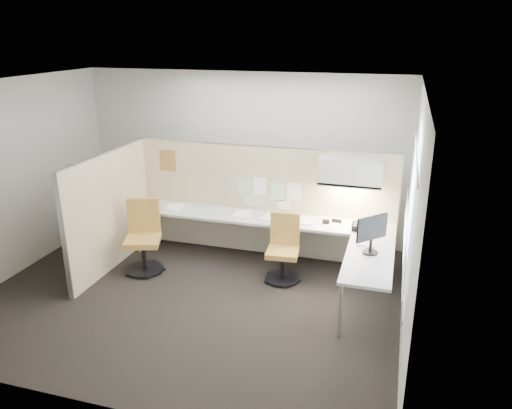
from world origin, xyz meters
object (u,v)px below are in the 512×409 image
(chair_left, at_px, (143,239))
(phone, at_px, (359,227))
(monitor, at_px, (372,232))
(desk, at_px, (279,230))
(chair_right, at_px, (283,250))

(chair_left, height_order, phone, chair_left)
(chair_left, relative_size, phone, 5.04)
(chair_left, distance_m, monitor, 3.33)
(monitor, relative_size, phone, 2.38)
(phone, bearing_deg, desk, -179.32)
(chair_left, bearing_deg, desk, -0.94)
(chair_left, bearing_deg, phone, -6.98)
(desk, xyz_separation_m, chair_left, (-1.91, -0.63, -0.11))
(desk, xyz_separation_m, monitor, (1.37, -0.72, 0.42))
(monitor, height_order, phone, monitor)
(chair_left, bearing_deg, monitor, -20.68)
(chair_left, relative_size, monitor, 2.12)
(desk, height_order, monitor, monitor)
(phone, bearing_deg, chair_left, -168.76)
(chair_right, height_order, phone, chair_right)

